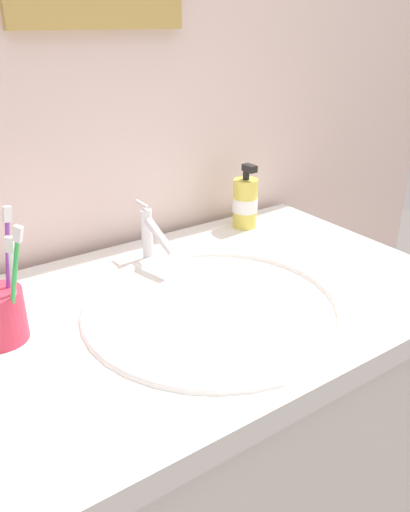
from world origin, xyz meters
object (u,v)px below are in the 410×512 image
Objects in this scene: faucet at (151,234)px; soap_dispenser at (245,203)px; toothbrush_green at (14,280)px; toothbrush_purple at (8,265)px; toothbrush_white at (13,283)px.

soap_dispenser is at bearing 9.75° from faucet.
soap_dispenser reaches higher than faucet.
toothbrush_green is at bearing -161.09° from soap_dispenser.
toothbrush_green is 0.05m from toothbrush_purple.
faucet is at bearing -170.25° from soap_dispenser.
toothbrush_purple is at bearing 84.98° from toothbrush_green.
toothbrush_green reaches higher than faucet.
toothbrush_green is 1.15× the size of toothbrush_white.
toothbrush_white is 1.11× the size of soap_dispenser.
toothbrush_purple is 1.33× the size of soap_dispenser.
toothbrush_purple is at bearing -165.00° from soap_dispenser.
toothbrush_white is 0.63m from soap_dispenser.
faucet is at bearing 26.52° from toothbrush_green.
toothbrush_purple reaches higher than soap_dispenser.
toothbrush_purple is 0.62m from soap_dispenser.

